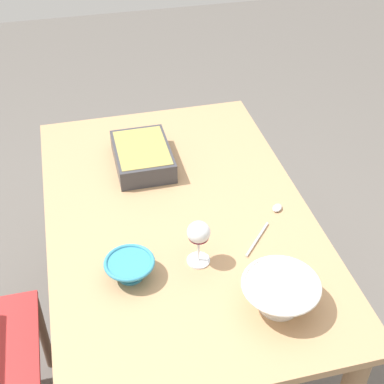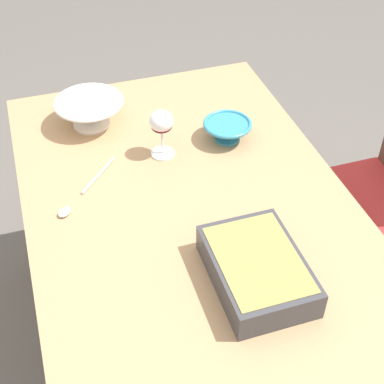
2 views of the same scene
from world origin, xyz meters
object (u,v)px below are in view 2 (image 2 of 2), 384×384
(serving_spoon, at_px, (78,197))
(wine_glass, at_px, (161,125))
(casserole_dish, at_px, (257,269))
(small_bowl, at_px, (90,111))
(mixing_bowl, at_px, (227,130))
(dining_table, at_px, (190,234))

(serving_spoon, bearing_deg, wine_glass, -66.01)
(casserole_dish, distance_m, small_bowl, 0.82)
(mixing_bowl, xyz_separation_m, serving_spoon, (-0.14, 0.50, -0.03))
(wine_glass, bearing_deg, dining_table, -177.27)
(wine_glass, xyz_separation_m, serving_spoon, (-0.13, 0.28, -0.10))
(serving_spoon, bearing_deg, mixing_bowl, -74.55)
(small_bowl, distance_m, serving_spoon, 0.37)
(casserole_dish, bearing_deg, small_bowl, 18.68)
(casserole_dish, height_order, mixing_bowl, casserole_dish)
(dining_table, bearing_deg, wine_glass, 2.73)
(dining_table, height_order, wine_glass, wine_glass)
(dining_table, distance_m, mixing_bowl, 0.36)
(mixing_bowl, relative_size, serving_spoon, 0.69)
(dining_table, bearing_deg, mixing_bowl, -39.19)
(dining_table, relative_size, mixing_bowl, 9.06)
(wine_glass, distance_m, casserole_dish, 0.56)
(casserole_dish, bearing_deg, serving_spoon, 40.62)
(small_bowl, bearing_deg, casserole_dish, -161.32)
(small_bowl, bearing_deg, serving_spoon, 163.69)
(dining_table, relative_size, serving_spoon, 6.24)
(casserole_dish, height_order, serving_spoon, casserole_dish)
(wine_glass, bearing_deg, serving_spoon, 113.99)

